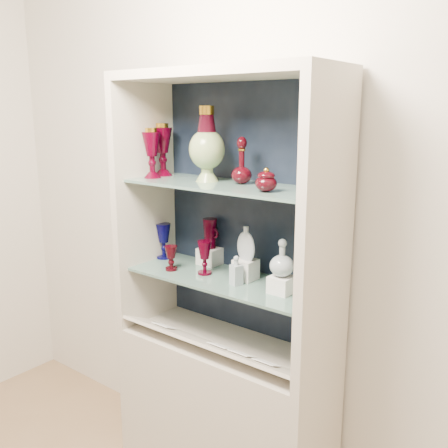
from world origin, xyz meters
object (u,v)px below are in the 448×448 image
Objects in this scene: ruby_decanter_b at (333,161)px; ruby_goblet_small at (171,258)px; lidded_bowl at (266,179)px; flat_flask at (246,243)px; enamel_urn at (207,144)px; clear_round_decanter at (282,259)px; cobalt_goblet at (164,241)px; pedestal_lamp_right at (152,153)px; ruby_pitcher at (210,233)px; clear_square_bottle at (236,270)px; ruby_goblet_tall at (205,258)px; pedestal_lamp_left at (163,150)px; ruby_decanter_a at (242,158)px; cameo_medallion at (331,255)px.

ruby_decanter_b reaches higher than ruby_goblet_small.
lidded_bowl reaches higher than flat_flask.
enamel_urn is 0.60m from clear_round_decanter.
cobalt_goblet reaches higher than ruby_goblet_small.
pedestal_lamp_right reaches higher than ruby_goblet_small.
ruby_pitcher reaches higher than clear_square_bottle.
pedestal_lamp_left is at bearing 169.04° from ruby_goblet_tall.
ruby_decanter_a is at bearing -0.96° from cobalt_goblet.
ruby_decanter_a is 1.26× the size of cobalt_goblet.
cameo_medallion is (0.36, 0.16, 0.10)m from clear_square_bottle.
pedestal_lamp_right is 0.79m from clear_round_decanter.
pedestal_lamp_left is at bearing 170.23° from clear_square_bottle.
lidded_bowl is 0.66m from ruby_goblet_small.
ruby_pitcher is (0.23, 0.07, -0.39)m from pedestal_lamp_left.
ruby_decanter_a is 1.75× the size of clear_square_bottle.
enamel_urn is at bearing -45.18° from ruby_pitcher.
ruby_pitcher is 0.33m from clear_square_bottle.
cobalt_goblet reaches higher than clear_square_bottle.
pedestal_lamp_right is 1.48× the size of ruby_goblet_tall.
flat_flask is at bearing 147.32° from lidded_bowl.
clear_square_bottle is at bearing -152.26° from cameo_medallion.
ruby_goblet_small is at bearing -161.56° from cameo_medallion.
lidded_bowl reaches higher than cobalt_goblet.
pedestal_lamp_left is 2.13× the size of ruby_goblet_small.
ruby_decanter_b reaches higher than cameo_medallion.
clear_round_decanter is (0.73, -0.06, 0.06)m from cobalt_goblet.
ruby_goblet_small is 0.36m from clear_square_bottle.
flat_flask is (0.03, -0.01, -0.36)m from ruby_decanter_a.
clear_square_bottle reaches higher than ruby_goblet_small.
ruby_goblet_small is (-0.71, -0.15, -0.48)m from ruby_decanter_b.
ruby_pitcher is at bearing 119.93° from ruby_goblet_tall.
clear_round_decanter reaches higher than clear_square_bottle.
ruby_decanter_a reaches higher than ruby_goblet_small.
enamel_urn is 1.39× the size of ruby_decanter_b.
flat_flask reaches higher than ruby_goblet_small.
ruby_goblet_small is (0.17, -0.12, -0.03)m from cobalt_goblet.
pedestal_lamp_left is 1.06× the size of ruby_decanter_b.
enamel_urn is 0.59m from cobalt_goblet.
ruby_goblet_tall is 0.20m from clear_square_bottle.
ruby_pitcher is at bearing 17.61° from pedestal_lamp_left.
pedestal_lamp_left is 2.04× the size of cameo_medallion.
pedestal_lamp_right is at bearing -166.55° from enamel_urn.
ruby_pitcher is (-0.07, 0.10, -0.43)m from enamel_urn.
lidded_bowl is 0.54× the size of cobalt_goblet.
clear_round_decanter is (0.56, 0.06, 0.09)m from ruby_goblet_small.
enamel_urn is 0.51m from ruby_goblet_tall.
enamel_urn is at bearing -170.47° from ruby_decanter_a.
enamel_urn is 2.11× the size of ruby_goblet_tall.
pedestal_lamp_right is at bearing -130.62° from ruby_pitcher.
ruby_decanter_b is (0.84, 0.13, 0.00)m from pedestal_lamp_right.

